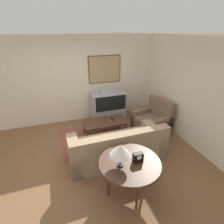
# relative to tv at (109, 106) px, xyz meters

# --- Properties ---
(ground_plane) EXTENTS (12.00, 12.00, 0.00)m
(ground_plane) POSITION_rel_tv_xyz_m (-0.97, -1.71, -0.50)
(ground_plane) COLOR brown
(wall_back) EXTENTS (12.00, 0.10, 2.70)m
(wall_back) POSITION_rel_tv_xyz_m (-0.95, 0.42, 0.85)
(wall_back) COLOR beige
(wall_back) RESTS_ON ground_plane
(wall_right) EXTENTS (0.06, 12.00, 2.70)m
(wall_right) POSITION_rel_tv_xyz_m (1.66, -1.71, 0.85)
(wall_right) COLOR beige
(wall_right) RESTS_ON ground_plane
(area_rug) EXTENTS (2.49, 1.47, 0.01)m
(area_rug) POSITION_rel_tv_xyz_m (-0.38, -0.91, -0.50)
(area_rug) COLOR brown
(area_rug) RESTS_ON ground_plane
(tv) EXTENTS (1.09, 0.52, 1.07)m
(tv) POSITION_rel_tv_xyz_m (0.00, 0.00, 0.00)
(tv) COLOR #9E9EA3
(tv) RESTS_ON ground_plane
(couch) EXTENTS (2.23, 0.91, 0.85)m
(couch) POSITION_rel_tv_xyz_m (-0.39, -1.92, -0.19)
(couch) COLOR #9E8466
(couch) RESTS_ON ground_plane
(armchair) EXTENTS (1.01, 1.08, 0.94)m
(armchair) POSITION_rel_tv_xyz_m (1.09, -1.00, -0.21)
(armchair) COLOR brown
(armchair) RESTS_ON ground_plane
(coffee_table) EXTENTS (1.20, 0.61, 0.43)m
(coffee_table) POSITION_rel_tv_xyz_m (-0.38, -0.82, -0.11)
(coffee_table) COLOR #472D1E
(coffee_table) RESTS_ON ground_plane
(console_table) EXTENTS (1.08, 1.08, 0.74)m
(console_table) POSITION_rel_tv_xyz_m (-0.53, -2.91, 0.17)
(console_table) COLOR #472D1E
(console_table) RESTS_ON ground_plane
(table_lamp) EXTENTS (0.35, 0.35, 0.43)m
(table_lamp) POSITION_rel_tv_xyz_m (-0.73, -2.94, 0.55)
(table_lamp) COLOR black
(table_lamp) RESTS_ON console_table
(mantel_clock) EXTENTS (0.17, 0.10, 0.17)m
(mantel_clock) POSITION_rel_tv_xyz_m (-0.40, -2.94, 0.32)
(mantel_clock) COLOR black
(mantel_clock) RESTS_ON console_table
(remote) EXTENTS (0.05, 0.16, 0.02)m
(remote) POSITION_rel_tv_xyz_m (-0.13, -0.75, -0.06)
(remote) COLOR black
(remote) RESTS_ON coffee_table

